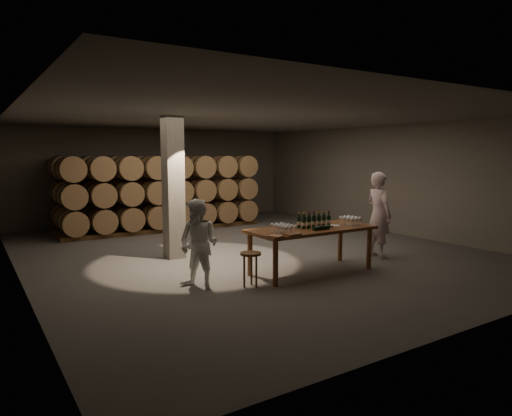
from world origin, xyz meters
TOP-DOWN VIEW (x-y plane):
  - room at (-1.80, 0.20)m, footprint 12.00×12.00m
  - tasting_table at (0.00, -2.50)m, footprint 2.60×1.10m
  - barrel_stack_back at (-1.35, 5.20)m, footprint 4.70×0.95m
  - barrel_stack_front at (-0.57, 3.80)m, footprint 6.26×0.95m
  - bottle_cluster at (0.10, -2.45)m, footprint 0.73×0.23m
  - lying_bottles at (0.00, -2.80)m, footprint 0.49×0.09m
  - glass_cluster_left at (-0.80, -2.65)m, footprint 0.30×0.52m
  - glass_cluster_right at (0.93, -2.63)m, footprint 0.31×0.42m
  - plate at (0.51, -2.58)m, footprint 0.28×0.28m
  - notebook_near at (-0.82, -2.94)m, footprint 0.29×0.24m
  - notebook_corner at (-1.17, -2.92)m, footprint 0.27×0.30m
  - pen at (-0.64, -2.92)m, footprint 0.14×0.02m
  - stool at (-1.56, -2.71)m, footprint 0.37×0.37m
  - person_man at (2.15, -2.28)m, footprint 0.53×0.75m
  - person_woman at (-2.38, -2.30)m, footprint 0.90×0.97m

SIDE VIEW (x-z plane):
  - stool at x=-1.56m, z-range 0.20..0.82m
  - person_woman at x=-2.38m, z-range 0.00..1.58m
  - tasting_table at x=0.00m, z-range 0.35..1.25m
  - pen at x=-0.64m, z-range 0.90..0.91m
  - plate at x=0.51m, z-range 0.90..0.92m
  - notebook_corner at x=-1.17m, z-range 0.90..0.92m
  - notebook_near at x=-0.82m, z-range 0.90..0.93m
  - lying_bottles at x=0.00m, z-range 0.90..0.99m
  - person_man at x=2.15m, z-range 0.00..1.96m
  - bottle_cluster at x=0.10m, z-range 0.85..1.17m
  - glass_cluster_left at x=-0.80m, z-range 0.94..1.10m
  - glass_cluster_right at x=0.93m, z-range 0.94..1.12m
  - barrel_stack_back at x=-1.35m, z-range 0.04..2.35m
  - barrel_stack_front at x=-0.57m, z-range 0.04..2.35m
  - room at x=-1.80m, z-range -4.40..7.60m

